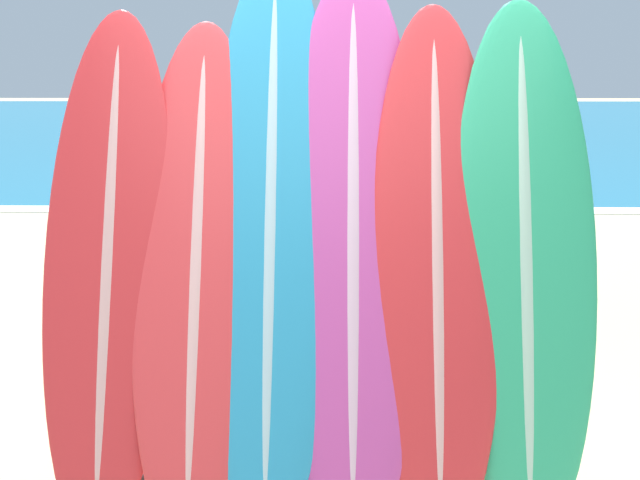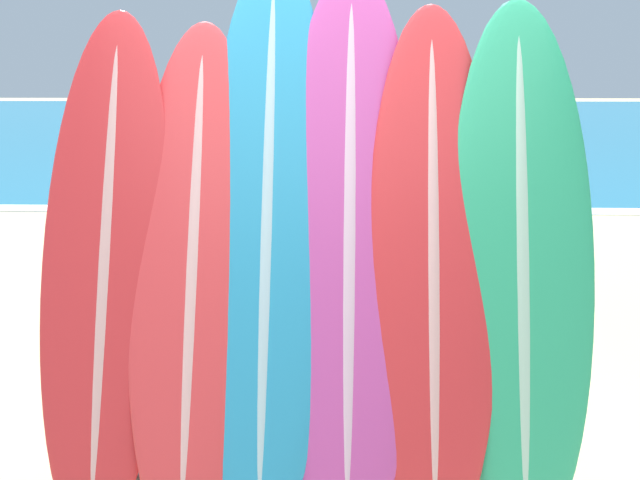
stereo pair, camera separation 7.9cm
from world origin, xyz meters
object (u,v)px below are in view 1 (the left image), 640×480
Objects in this scene: surfboard_slot_1 at (197,271)px; surfboard_slot_3 at (353,241)px; person_far_left at (401,152)px; person_far_right at (357,182)px; surfboard_slot_4 at (437,264)px; surfboard_slot_5 at (524,262)px; surfboard_slot_0 at (109,265)px; surfboard_slot_2 at (271,230)px; surfboard_rack at (316,389)px; person_mid_beach at (523,204)px; person_near_water at (144,162)px.

surfboard_slot_3 is (0.62, 0.05, 0.12)m from surfboard_slot_1.
person_far_right is at bearing 126.07° from person_far_left.
surfboard_slot_5 is (0.34, -0.00, 0.01)m from surfboard_slot_4.
surfboard_slot_4 reaches higher than person_far_left.
person_far_left is at bearing 76.12° from surfboard_slot_0.
surfboard_slot_0 is at bearing 179.58° from surfboard_slot_4.
surfboard_slot_2 is 3.21m from person_far_right.
surfboard_slot_4 reaches higher than surfboard_rack.
surfboard_slot_5 is at bearing 32.86° from person_far_right.
surfboard_slot_5 reaches higher than person_far_right.
surfboard_slot_0 is at bearing 179.64° from surfboard_slot_5.
surfboard_slot_0 reaches higher than person_far_left.
surfboard_slot_5 is (0.82, -0.01, 0.53)m from surfboard_rack.
surfboard_slot_1 reaches higher than person_mid_beach.
surfboard_slot_0 is 1.28× the size of person_mid_beach.
surfboard_slot_0 is 0.98× the size of surfboard_slot_5.
surfboard_rack is 0.68m from surfboard_slot_1.
surfboard_slot_2 is at bearing 163.17° from surfboard_rack.
person_far_right is (0.69, 3.25, -0.02)m from surfboard_slot_1.
person_far_left is at bearing 81.53° from surfboard_slot_2.
person_far_left is 3.28m from person_far_right.
surfboard_slot_2 reaches higher than surfboard_rack.
person_mid_beach is at bearing 145.53° from person_far_left.
surfboard_rack is 0.98× the size of surfboard_slot_1.
surfboard_slot_3 reaches higher than person_far_left.
surfboard_slot_3 reaches higher than person_mid_beach.
person_near_water is (-1.00, 5.23, -0.08)m from surfboard_slot_0.
surfboard_slot_4 reaches higher than surfboard_slot_0.
surfboard_slot_1 is 1.15× the size of person_far_left.
person_far_right is at bearing 71.30° from person_mid_beach.
surfboard_slot_5 is 1.20× the size of person_far_left.
person_near_water is at bearing 53.28° from person_mid_beach.
person_mid_beach is (1.58, 2.79, -0.28)m from surfboard_slot_2.
surfboard_slot_4 is at bearing 133.14° from person_far_left.
surfboard_slot_0 is at bearing -177.90° from surfboard_slot_3.
surfboard_rack is 0.95× the size of surfboard_slot_4.
surfboard_slot_0 is 1.02× the size of surfboard_slot_1.
person_far_left is (2.60, 1.24, 0.00)m from person_near_water.
surfboard_slot_2 is 1.29× the size of person_far_right.
surfboard_slot_1 is at bearing 124.91° from person_far_left.
surfboard_slot_5 is (1.29, 0.00, 0.04)m from surfboard_slot_1.
surfboard_slot_2 reaches higher than person_mid_beach.
surfboard_rack is 5.56m from person_near_water.
surfboard_slot_2 is 1.04× the size of surfboard_slot_3.
surfboard_rack is 1.13× the size of person_far_left.
surfboard_slot_4 is at bearing 161.88° from person_mid_beach.
surfboard_slot_5 is 2.91m from person_mid_beach.
surfboard_slot_5 is 6.48m from person_far_left.
surfboard_slot_0 is 0.88× the size of surfboard_slot_2.
surfboard_slot_4 reaches higher than person_near_water.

